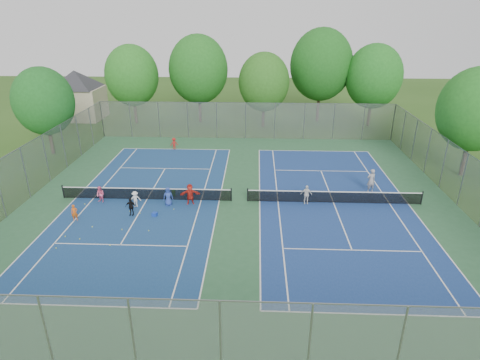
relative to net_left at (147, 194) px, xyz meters
name	(u,v)px	position (x,y,z in m)	size (l,w,h in m)	color
ground	(239,201)	(7.00, 0.00, -0.46)	(120.00, 120.00, 0.00)	#2C4F18
court_pad	(239,201)	(7.00, 0.00, -0.45)	(32.00, 32.00, 0.01)	#295835
court_left	(147,199)	(0.00, 0.00, -0.44)	(10.97, 23.77, 0.01)	navy
court_right	(333,203)	(14.00, 0.00, -0.44)	(10.97, 23.77, 0.01)	navy
net_left	(147,194)	(0.00, 0.00, 0.00)	(12.87, 0.10, 0.91)	black
net_right	(334,197)	(14.00, 0.00, 0.00)	(12.87, 0.10, 0.91)	black
fence_north	(246,121)	(7.00, 16.00, 1.54)	(32.00, 0.10, 4.00)	gray
fence_south	(221,345)	(7.00, -16.00, 1.54)	(32.00, 0.10, 4.00)	gray
fence_west	(25,173)	(-9.00, 0.00, 1.54)	(32.00, 0.10, 4.00)	gray
fence_east	(463,180)	(23.00, 0.00, 1.54)	(32.00, 0.10, 4.00)	gray
house	(76,86)	(-15.00, 24.00, 3.76)	(11.03, 11.03, 7.30)	#B7A88C
tree_nw	(132,76)	(-7.00, 22.00, 5.44)	(6.40, 6.40, 9.58)	#443326
tree_nl	(198,69)	(1.00, 23.00, 6.09)	(7.20, 7.20, 10.69)	#443326
tree_nc	(264,82)	(9.00, 21.00, 4.94)	(6.00, 6.00, 8.85)	#443326
tree_nr	(321,65)	(16.00, 24.00, 6.59)	(7.60, 7.60, 11.42)	#443326
tree_ne	(374,76)	(22.00, 22.00, 5.51)	(6.60, 6.60, 9.77)	#443326
tree_side_w	(44,101)	(-12.00, 10.00, 4.79)	(5.60, 5.60, 8.47)	#443326
tree_side_e	(476,110)	(26.00, 6.00, 5.29)	(6.00, 6.00, 9.20)	#443326
ball_crate	(155,214)	(1.21, -2.59, -0.32)	(0.31, 0.31, 0.27)	#163AAB
ball_hopper	(174,193)	(1.90, 0.69, -0.22)	(0.24, 0.24, 0.47)	green
student_a	(74,213)	(-4.02, -3.45, 0.13)	(0.43, 0.28, 1.17)	#D65814
student_b	(100,195)	(-3.29, -0.60, 0.17)	(0.61, 0.48, 1.26)	#FD6290
student_c	(135,199)	(-0.48, -1.24, 0.16)	(0.79, 0.46, 1.23)	silver
student_d	(131,207)	(-0.43, -2.52, 0.19)	(0.76, 0.32, 1.30)	black
student_e	(168,196)	(1.84, -0.88, 0.26)	(0.69, 0.45, 1.42)	#294398
student_f	(190,194)	(3.40, -0.60, 0.33)	(1.46, 0.47, 1.58)	red
child_far_baseline	(174,144)	(-0.20, 11.85, 0.17)	(0.80, 0.46, 1.24)	#B01E19
instructor	(371,180)	(17.20, 2.15, 0.50)	(0.69, 0.46, 1.91)	#949496
teen_court_b	(306,194)	(11.93, -0.15, 0.26)	(0.84, 0.35, 1.44)	white
tennis_ball_0	(92,227)	(-2.53, -4.35, -0.42)	(0.07, 0.07, 0.07)	#DDF238
tennis_ball_1	(130,211)	(-0.71, -2.03, -0.42)	(0.07, 0.07, 0.07)	#D8EE37
tennis_ball_2	(65,237)	(-3.77, -5.61, -0.42)	(0.07, 0.07, 0.07)	#D3E034
tennis_ball_3	(149,231)	(1.32, -4.70, -0.42)	(0.07, 0.07, 0.07)	#C8E635
tennis_ball_4	(56,248)	(-3.72, -6.97, -0.42)	(0.07, 0.07, 0.07)	#C9DE33
tennis_ball_5	(194,223)	(4.13, -3.58, -0.42)	(0.07, 0.07, 0.07)	#ABD030
tennis_ball_6	(110,246)	(-0.59, -6.53, -0.42)	(0.07, 0.07, 0.07)	#B7D231
tennis_ball_7	(174,209)	(2.35, -1.59, -0.42)	(0.07, 0.07, 0.07)	#CDED37
tennis_ball_8	(122,230)	(-0.47, -4.61, -0.42)	(0.07, 0.07, 0.07)	yellow
tennis_ball_9	(80,239)	(-2.74, -5.88, -0.42)	(0.07, 0.07, 0.07)	yellow
tennis_ball_10	(140,213)	(0.09, -2.34, -0.42)	(0.07, 0.07, 0.07)	#C1D331
tennis_ball_11	(85,204)	(-4.37, -1.05, -0.42)	(0.07, 0.07, 0.07)	#DFEE37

